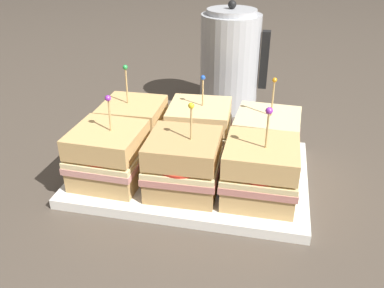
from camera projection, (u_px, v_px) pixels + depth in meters
The scene contains 9 objects.
ground_plane at pixel (192, 176), 0.77m from camera, with size 6.00×6.00×0.00m, color #4C4238.
serving_platter at pixel (192, 172), 0.77m from camera, with size 0.42×0.30×0.02m.
sandwich_front_left at pixel (109, 155), 0.71m from camera, with size 0.13×0.13×0.16m.
sandwich_front_center at pixel (185, 164), 0.68m from camera, with size 0.12×0.12×0.16m.
sandwich_front_right at pixel (260, 172), 0.66m from camera, with size 0.12×0.12×0.17m.
sandwich_back_left at pixel (134, 125), 0.82m from camera, with size 0.12×0.12×0.17m.
sandwich_back_center at pixel (200, 129), 0.80m from camera, with size 0.13×0.13×0.16m.
sandwich_back_right at pixel (266, 138), 0.77m from camera, with size 0.13×0.13×0.17m.
kettle_steel at pixel (230, 61), 1.02m from camera, with size 0.17×0.15×0.27m.
Camera 1 is at (0.14, -0.64, 0.42)m, focal length 38.00 mm.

